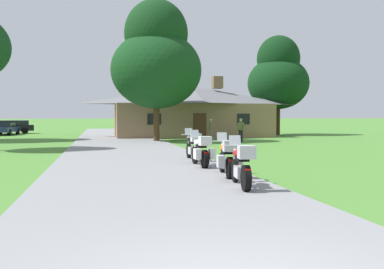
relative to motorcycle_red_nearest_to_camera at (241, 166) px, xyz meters
The scene contains 13 objects.
ground_plane 13.82m from the motorcycle_red_nearest_to_camera, 98.96° to the left, with size 500.00×500.00×0.00m, color #4C8433.
asphalt_driveway 11.85m from the motorcycle_red_nearest_to_camera, 100.47° to the left, with size 6.40×80.00×0.06m, color gray.
motorcycle_red_nearest_to_camera is the anchor object (origin of this frame).
motorcycle_orange_second_in_row 2.02m from the motorcycle_red_nearest_to_camera, 83.80° to the left, with size 0.88×2.08×1.30m.
motorcycle_white_third_in_row 4.63m from the motorcycle_red_nearest_to_camera, 89.66° to the left, with size 0.73×2.08×1.30m.
motorcycle_black_farthest_in_row 6.97m from the motorcycle_red_nearest_to_camera, 88.22° to the left, with size 0.66×2.08×1.30m.
stone_lodge 28.40m from the motorcycle_red_nearest_to_camera, 80.74° to the left, with size 14.41×7.39×5.49m.
bystander_olive_shirt_near_lodge 21.43m from the motorcycle_red_nearest_to_camera, 77.70° to the left, with size 0.32×0.53×1.67m.
bystander_olive_shirt_beside_signpost 19.95m from the motorcycle_red_nearest_to_camera, 71.65° to the left, with size 0.40×0.44×1.69m.
tree_right_of_lodge 32.87m from the motorcycle_red_nearest_to_camera, 65.19° to the left, with size 6.00×6.00×9.74m.
tree_by_lodge_front 21.61m from the motorcycle_red_nearest_to_camera, 88.69° to the left, with size 6.59×6.59×10.31m.
parked_black_suv_far_left 39.72m from the motorcycle_red_nearest_to_camera, 108.71° to the left, with size 4.89×2.79×1.40m.
parked_navy_sedan_far_left 36.64m from the motorcycle_red_nearest_to_camera, 110.21° to the left, with size 2.28×4.37×1.20m.
Camera 1 is at (-1.39, -4.20, 1.90)m, focal length 40.50 mm.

